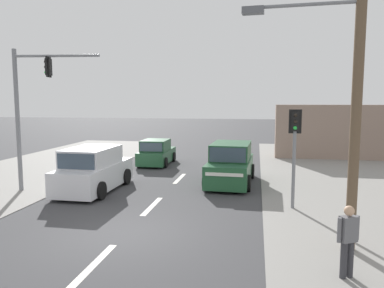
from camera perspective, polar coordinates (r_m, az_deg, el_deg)
The scene contains 12 objects.
ground_plane at distance 11.32m, azimuth -10.37°, elevation -13.44°, with size 140.00×140.00×0.00m, color #3A3A3D.
lane_dash_near at distance 9.61m, azimuth -14.67°, elevation -17.29°, with size 0.20×2.40×0.01m, color silver.
lane_dash_mid at distance 14.04m, azimuth -6.10°, elevation -9.38°, with size 0.20×2.40×0.01m, color silver.
lane_dash_far at distance 18.75m, azimuth -1.90°, elevation -5.27°, with size 0.20×2.40×0.01m, color silver.
utility_pole_foreground_right at distance 10.22m, azimuth 23.19°, elevation 10.74°, with size 3.78×0.48×8.68m.
traffic_signal_mast at distance 17.20m, azimuth -23.57°, elevation 5.96°, with size 3.67×0.53×6.00m.
pedestal_signal_right_kerb at distance 13.68m, azimuth 15.36°, elevation 0.31°, with size 0.44×0.29×3.56m.
shopfront_wall_far at distance 27.04m, azimuth 25.38°, elevation 1.60°, with size 12.00×1.00×3.60m, color gray.
suv_oncoming_near at distance 16.65m, azimuth -14.77°, elevation -3.92°, with size 2.13×4.57×1.90m.
hatchback_kerbside_parked at distance 22.84m, azimuth -5.43°, elevation -1.37°, with size 1.79×3.65×1.53m.
suv_oncoming_mid at distance 17.65m, azimuth 5.90°, elevation -3.14°, with size 2.21×4.61×1.90m.
pedestrian_at_kerb at distance 8.97m, azimuth 22.67°, elevation -13.02°, with size 0.50×0.36×1.63m.
Camera 1 is at (3.74, -9.97, 3.86)m, focal length 35.00 mm.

